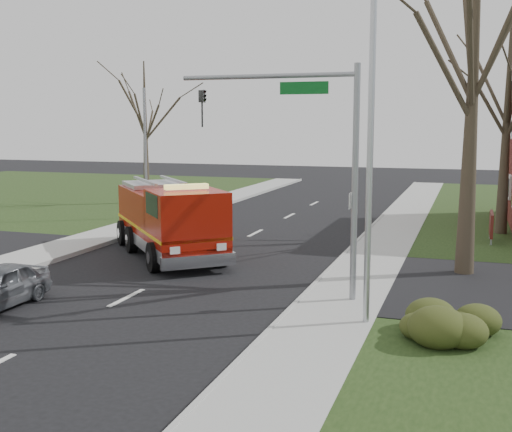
% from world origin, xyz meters
% --- Properties ---
extents(ground, '(120.00, 120.00, 0.00)m').
position_xyz_m(ground, '(0.00, 0.00, 0.00)').
color(ground, black).
rests_on(ground, ground).
extents(sidewalk_right, '(2.40, 80.00, 0.15)m').
position_xyz_m(sidewalk_right, '(6.20, 0.00, 0.07)').
color(sidewalk_right, '#A0A19B').
rests_on(sidewalk_right, ground).
extents(health_center_sign, '(0.12, 2.00, 1.40)m').
position_xyz_m(health_center_sign, '(10.50, 12.50, 0.88)').
color(health_center_sign, '#511713').
rests_on(health_center_sign, ground).
extents(hedge_corner, '(2.80, 2.00, 0.90)m').
position_xyz_m(hedge_corner, '(9.00, -1.00, 0.58)').
color(hedge_corner, '#273112').
rests_on(hedge_corner, lawn_right).
extents(bare_tree_near, '(6.00, 6.00, 12.00)m').
position_xyz_m(bare_tree_near, '(9.50, 6.00, 7.41)').
color(bare_tree_near, '#352B1F').
rests_on(bare_tree_near, ground).
extents(bare_tree_far, '(5.25, 5.25, 10.50)m').
position_xyz_m(bare_tree_far, '(11.00, 15.00, 6.49)').
color(bare_tree_far, '#352B1F').
rests_on(bare_tree_far, ground).
extents(bare_tree_left, '(4.50, 4.50, 9.00)m').
position_xyz_m(bare_tree_left, '(-10.00, 20.00, 5.56)').
color(bare_tree_left, '#352B1F').
rests_on(bare_tree_left, ground).
extents(traffic_signal_mast, '(5.29, 0.18, 6.80)m').
position_xyz_m(traffic_signal_mast, '(5.21, 1.50, 4.71)').
color(traffic_signal_mast, gray).
rests_on(traffic_signal_mast, ground).
extents(streetlight_pole, '(1.48, 0.16, 8.40)m').
position_xyz_m(streetlight_pole, '(7.14, -0.50, 4.55)').
color(streetlight_pole, '#B7BABF').
rests_on(streetlight_pole, ground).
extents(utility_pole_far, '(0.14, 0.14, 7.00)m').
position_xyz_m(utility_pole_far, '(-6.80, 14.00, 3.50)').
color(utility_pole_far, gray).
rests_on(utility_pole_far, ground).
extents(fire_engine, '(6.88, 7.36, 3.04)m').
position_xyz_m(fire_engine, '(-1.48, 5.96, 1.38)').
color(fire_engine, maroon).
rests_on(fire_engine, ground).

